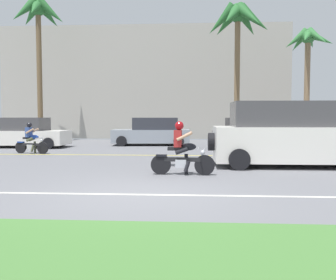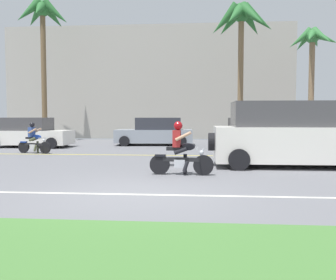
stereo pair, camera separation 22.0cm
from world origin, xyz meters
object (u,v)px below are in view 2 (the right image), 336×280
Objects in this scene: parked_car_0 at (30,133)px; parked_car_2 at (259,134)px; palm_tree_0 at (312,47)px; suv_nearby at (290,135)px; palm_tree_1 at (43,23)px; motorcyclist_distant at (34,140)px; parked_car_1 at (155,132)px; motorcyclist at (181,152)px; palm_tree_2 at (242,25)px.

parked_car_2 is at bearing -0.02° from parked_car_0.
parked_car_2 is 0.64× the size of palm_tree_0.
suv_nearby is 6.62m from parked_car_2.
palm_tree_1 reaches higher than motorcyclist_distant.
palm_tree_1 is (-12.97, 4.71, 6.87)m from parked_car_2.
parked_car_1 is 0.96× the size of parked_car_2.
parked_car_0 is at bearing 150.46° from suv_nearby.
palm_tree_2 reaches higher than motorcyclist.
suv_nearby is 10.06m from parked_car_1.
suv_nearby is at bearing -87.63° from palm_tree_2.
parked_car_2 reaches higher than parked_car_1.
suv_nearby reaches higher than motorcyclist_distant.
motorcyclist is 9.28m from parked_car_2.
parked_car_2 is at bearing 89.02° from suv_nearby.
palm_tree_1 reaches higher than palm_tree_0.
parked_car_1 is 10.58m from palm_tree_1.
parked_car_2 is 2.82× the size of motorcyclist_distant.
parked_car_1 is at bearing -20.25° from palm_tree_1.
palm_tree_2 is at bearing 18.03° from parked_car_0.
palm_tree_1 is (-16.81, -0.04, 1.78)m from palm_tree_0.
motorcyclist is 0.35× the size of suv_nearby.
parked_car_1 is (-1.93, 10.53, 0.10)m from motorcyclist.
palm_tree_2 reaches higher than palm_tree_0.
palm_tree_0 is 0.84× the size of palm_tree_2.
palm_tree_0 is at bearing 29.45° from motorcyclist_distant.
parked_car_0 is 0.50× the size of palm_tree_2.
parked_car_1 is 8.11m from palm_tree_2.
suv_nearby is at bearing -58.17° from parked_car_1.
motorcyclist is at bearing -112.04° from parked_car_2.
palm_tree_2 is 13.38m from motorcyclist_distant.
parked_car_1 is at bearing 47.03° from motorcyclist_distant.
motorcyclist_distant is at bearing -62.07° from parked_car_0.
palm_tree_0 is (3.95, 11.37, 4.81)m from suv_nearby.
palm_tree_0 is at bearing 16.98° from parked_car_1.
parked_car_0 is 17.11m from palm_tree_0.
palm_tree_2 is at bearing -166.07° from palm_tree_0.
motorcyclist_distant is (2.84, -7.85, -7.02)m from palm_tree_1.
motorcyclist_distant is at bearing -70.10° from palm_tree_1.
parked_car_2 is at bearing -19.97° from palm_tree_1.
palm_tree_0 is (7.32, 13.36, 5.19)m from motorcyclist.
parked_car_1 is 0.62× the size of palm_tree_0.
parked_car_0 is 6.66m from parked_car_1.
motorcyclist reaches higher than motorcyclist_distant.
parked_car_1 is 6.92m from motorcyclist_distant.
palm_tree_2 is (11.25, 3.66, 6.24)m from parked_car_0.
palm_tree_2 is (-0.54, 3.67, 6.24)m from parked_car_2.
parked_car_0 reaches higher than motorcyclist.
palm_tree_1 is at bearing 175.19° from palm_tree_2.
palm_tree_0 is 16.90m from palm_tree_1.
parked_car_1 is at bearing 160.42° from parked_car_2.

